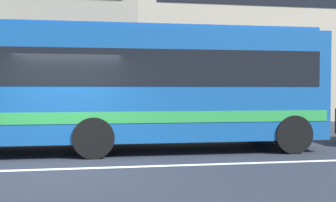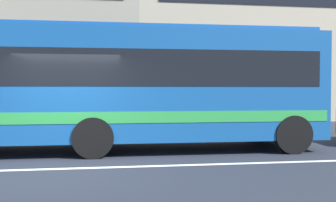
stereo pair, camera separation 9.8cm
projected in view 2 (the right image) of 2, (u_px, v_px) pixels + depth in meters
ground_plane at (60, 169)px, 7.60m from camera, size 160.00×160.00×0.00m
lane_centre_line at (60, 169)px, 7.60m from camera, size 60.00×0.16×0.01m
apartment_block_right at (309, 22)px, 24.54m from camera, size 23.54×10.77×12.48m
transit_bus at (121, 84)px, 9.98m from camera, size 10.91×2.71×3.32m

